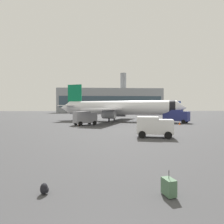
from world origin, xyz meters
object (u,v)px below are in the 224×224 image
airplane_taxiing (163,110)px  safety_cone_outer (79,124)px  fuel_truck (176,116)px  cargo_van (154,126)px  traveller_backpack (44,189)px  service_truck (85,118)px  safety_cone_near (180,123)px  safety_cone_mid (152,120)px  safety_cone_far (75,120)px  rolling_suitcase (169,187)px  airplane_at_gate (118,108)px

airplane_taxiing → safety_cone_outer: (-38.83, -60.24, -2.11)m
fuel_truck → cargo_van: (-11.85, -21.89, -0.32)m
safety_cone_outer → traveller_backpack: safety_cone_outer is taller
service_truck → safety_cone_outer: 1.79m
airplane_taxiing → safety_cone_near: size_ratio=27.39×
safety_cone_mid → safety_cone_near: bearing=-63.7°
service_truck → fuel_truck: bearing=11.6°
cargo_van → safety_cone_far: cargo_van is taller
cargo_van → traveller_backpack: 17.69m
cargo_van → rolling_suitcase: cargo_van is taller
safety_cone_near → safety_cone_far: safety_cone_near is taller
airplane_at_gate → fuel_truck: size_ratio=5.65×
safety_cone_near → safety_cone_mid: safety_cone_mid is taller
cargo_van → traveller_backpack: size_ratio=9.94×
airplane_at_gate → safety_cone_near: size_ratio=46.61×
safety_cone_near → rolling_suitcase: (-14.60, -32.52, 0.03)m
traveller_backpack → cargo_van: bearing=58.2°
fuel_truck → safety_cone_mid: (-5.14, 3.11, -1.37)m
rolling_suitcase → airplane_taxiing: bearing=71.3°
cargo_van → safety_cone_mid: 25.91m
rolling_suitcase → service_truck: bearing=100.4°
service_truck → traveller_backpack: 32.44m
airplane_taxiing → service_truck: 70.84m
airplane_taxiing → traveller_backpack: airplane_taxiing is taller
safety_cone_outer → rolling_suitcase: rolling_suitcase is taller
airplane_taxiing → safety_cone_outer: bearing=-122.8°
cargo_van → safety_cone_far: (-13.57, 29.28, -1.10)m
airplane_taxiing → safety_cone_far: bearing=-130.5°
fuel_truck → cargo_van: size_ratio=1.28×
fuel_truck → cargo_van: 24.90m
safety_cone_far → airplane_at_gate: bearing=-4.7°
airplane_taxiing → cargo_van: 82.20m
safety_cone_far → safety_cone_outer: (2.35, -12.10, -0.05)m
safety_cone_far → airplane_taxiing: bearing=49.5°
safety_cone_mid → safety_cone_far: size_ratio=1.14×
safety_cone_near → safety_cone_outer: safety_cone_near is taller
safety_cone_mid → airplane_at_gate: bearing=158.8°
safety_cone_near → rolling_suitcase: bearing=-114.2°
rolling_suitcase → traveller_backpack: (-5.35, 0.53, -0.16)m
airplane_taxiing → rolling_suitcase: (-31.55, -92.95, -2.03)m
safety_cone_far → rolling_suitcase: bearing=-77.9°
safety_cone_outer → traveller_backpack: bearing=-86.6°
safety_cone_near → rolling_suitcase: 35.65m
safety_cone_mid → rolling_suitcase: bearing=-104.7°
airplane_at_gate → traveller_backpack: bearing=-99.8°
safety_cone_mid → fuel_truck: bearing=-31.1°
airplane_at_gate → fuel_truck: (13.68, -6.42, -1.88)m
airplane_taxiing → cargo_van: size_ratio=4.24×
safety_cone_far → traveller_backpack: safety_cone_far is taller
rolling_suitcase → traveller_backpack: rolling_suitcase is taller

